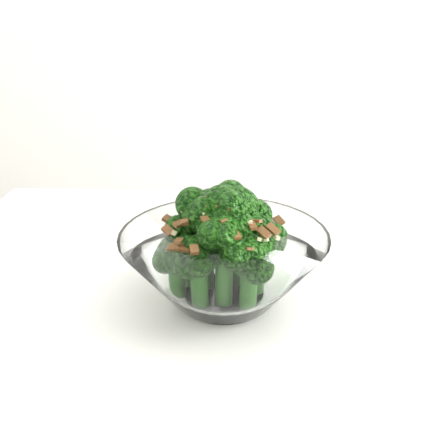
{
  "coord_description": "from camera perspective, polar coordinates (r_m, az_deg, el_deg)",
  "views": [
    {
      "loc": [
        -0.25,
        -0.45,
        1.03
      ],
      "look_at": [
        -0.25,
        -0.0,
        0.84
      ],
      "focal_mm": 40.0,
      "sensor_mm": 36.0,
      "label": 1
    }
  ],
  "objects": [
    {
      "name": "broccoli_dish",
      "position": [
        0.5,
        -0.03,
        -3.95
      ],
      "size": [
        0.21,
        0.21,
        0.13
      ],
      "color": "white",
      "rests_on": "table"
    }
  ]
}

